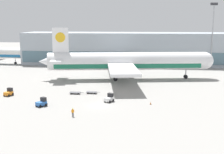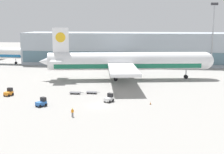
# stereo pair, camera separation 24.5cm
# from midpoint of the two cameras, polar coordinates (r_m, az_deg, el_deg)

# --- Properties ---
(ground_plane) EXTENTS (400.00, 400.00, 0.00)m
(ground_plane) POSITION_cam_midpoint_polar(r_m,az_deg,el_deg) (72.10, -2.46, -5.25)
(ground_plane) COLOR gray
(terminal_building) EXTENTS (90.00, 18.20, 14.00)m
(terminal_building) POSITION_cam_midpoint_polar(r_m,az_deg,el_deg) (140.01, 2.32, 5.24)
(terminal_building) COLOR #9EA8B2
(terminal_building) RESTS_ON ground_plane
(light_mast) EXTENTS (2.80, 0.50, 26.28)m
(light_mast) POSITION_cam_midpoint_polar(r_m,az_deg,el_deg) (132.85, 17.87, 7.96)
(light_mast) COLOR #9EA0A5
(light_mast) RESTS_ON ground_plane
(airplane_main) EXTENTS (57.80, 48.66, 17.00)m
(airplane_main) POSITION_cam_midpoint_polar(r_m,az_deg,el_deg) (103.26, 2.33, 2.79)
(airplane_main) COLOR white
(airplane_main) RESTS_ON ground_plane
(baggage_tug_foreground) EXTENTS (2.44, 2.81, 2.00)m
(baggage_tug_foreground) POSITION_cam_midpoint_polar(r_m,az_deg,el_deg) (75.27, -0.57, -3.88)
(baggage_tug_foreground) COLOR silver
(baggage_tug_foreground) RESTS_ON ground_plane
(baggage_tug_mid) EXTENTS (2.60, 2.81, 2.00)m
(baggage_tug_mid) POSITION_cam_midpoint_polar(r_m,az_deg,el_deg) (73.16, -12.80, -4.56)
(baggage_tug_mid) COLOR #2D66B7
(baggage_tug_mid) RESTS_ON ground_plane
(baggage_tug_far) EXTENTS (2.15, 2.72, 2.00)m
(baggage_tug_far) POSITION_cam_midpoint_polar(r_m,az_deg,el_deg) (85.57, -18.42, -2.68)
(baggage_tug_far) COLOR orange
(baggage_tug_far) RESTS_ON ground_plane
(baggage_dolly_lead) EXTENTS (3.72, 1.56, 0.48)m
(baggage_dolly_lead) POSITION_cam_midpoint_polar(r_m,az_deg,el_deg) (83.76, -6.83, -2.84)
(baggage_dolly_lead) COLOR #56565B
(baggage_dolly_lead) RESTS_ON ground_plane
(baggage_dolly_second) EXTENTS (3.72, 1.56, 0.48)m
(baggage_dolly_second) POSITION_cam_midpoint_polar(r_m,az_deg,el_deg) (83.78, -3.82, -2.78)
(baggage_dolly_second) COLOR #56565B
(baggage_dolly_second) RESTS_ON ground_plane
(ground_crew_near) EXTENTS (0.55, 0.31, 1.78)m
(ground_crew_near) POSITION_cam_midpoint_polar(r_m,az_deg,el_deg) (64.20, -7.30, -6.32)
(ground_crew_near) COLOR black
(ground_crew_near) RESTS_ON ground_plane
(traffic_cone_near) EXTENTS (0.40, 0.40, 0.62)m
(traffic_cone_near) POSITION_cam_midpoint_polar(r_m,az_deg,el_deg) (73.55, 6.99, -4.76)
(traffic_cone_near) COLOR black
(traffic_cone_near) RESTS_ON ground_plane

